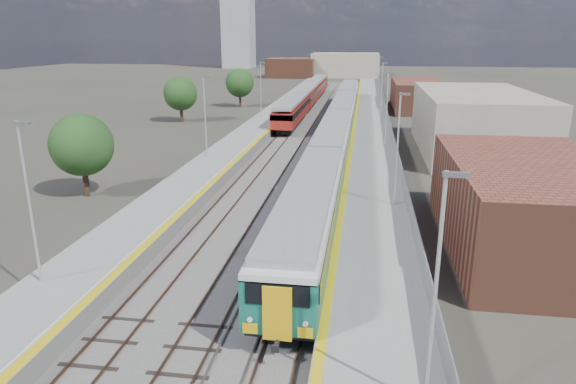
# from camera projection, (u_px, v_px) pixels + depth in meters

# --- Properties ---
(ground) EXTENTS (320.00, 320.00, 0.00)m
(ground) POSITION_uv_depth(u_px,v_px,m) (327.00, 138.00, 62.48)
(ground) COLOR #47443A
(ground) RESTS_ON ground
(ballast_bed) EXTENTS (10.50, 155.00, 0.06)m
(ballast_bed) POSITION_uv_depth(u_px,v_px,m) (311.00, 134.00, 65.15)
(ballast_bed) COLOR #565451
(ballast_bed) RESTS_ON ground
(tracks) EXTENTS (8.96, 160.00, 0.17)m
(tracks) POSITION_uv_depth(u_px,v_px,m) (317.00, 131.00, 66.63)
(tracks) COLOR #4C3323
(tracks) RESTS_ON ground
(platform_right) EXTENTS (4.70, 155.00, 8.52)m
(platform_right) POSITION_uv_depth(u_px,v_px,m) (371.00, 132.00, 63.93)
(platform_right) COLOR slate
(platform_right) RESTS_ON ground
(platform_left) EXTENTS (4.30, 155.00, 8.52)m
(platform_left) POSITION_uv_depth(u_px,v_px,m) (258.00, 129.00, 65.96)
(platform_left) COLOR slate
(platform_left) RESTS_ON ground
(buildings) EXTENTS (72.00, 185.50, 40.00)m
(buildings) POSITION_uv_depth(u_px,v_px,m) (288.00, 41.00, 145.74)
(buildings) COLOR brown
(buildings) RESTS_ON ground
(green_train) EXTENTS (3.02, 83.88, 3.32)m
(green_train) POSITION_uv_depth(u_px,v_px,m) (339.00, 124.00, 58.58)
(green_train) COLOR black
(green_train) RESTS_ON ground
(red_train) EXTENTS (2.82, 57.23, 3.56)m
(red_train) POSITION_uv_depth(u_px,v_px,m) (308.00, 95.00, 88.72)
(red_train) COLOR black
(red_train) RESTS_ON ground
(tree_a) EXTENTS (4.74, 4.74, 6.42)m
(tree_a) POSITION_uv_depth(u_px,v_px,m) (82.00, 145.00, 38.83)
(tree_a) COLOR #382619
(tree_a) RESTS_ON ground
(tree_b) EXTENTS (4.78, 4.78, 6.48)m
(tree_b) POSITION_uv_depth(u_px,v_px,m) (180.00, 94.00, 73.16)
(tree_b) COLOR #382619
(tree_b) RESTS_ON ground
(tree_c) EXTENTS (4.88, 4.88, 6.61)m
(tree_c) POSITION_uv_depth(u_px,v_px,m) (240.00, 83.00, 88.76)
(tree_c) COLOR #382619
(tree_c) RESTS_ON ground
(tree_d) EXTENTS (4.15, 4.15, 5.62)m
(tree_d) POSITION_uv_depth(u_px,v_px,m) (477.00, 100.00, 70.59)
(tree_d) COLOR #382619
(tree_d) RESTS_ON ground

